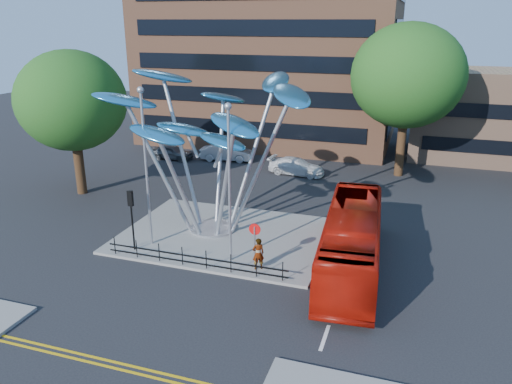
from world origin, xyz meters
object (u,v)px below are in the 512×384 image
(traffic_light_island, at_px, (131,208))
(no_entry_sign_island, at_px, (255,238))
(street_lamp_left, at_px, (145,155))
(street_lamp_right, at_px, (229,170))
(parked_car_left, at_px, (172,152))
(tree_right, at_px, (408,76))
(tree_left, at_px, (72,101))
(leaf_sculpture, at_px, (210,118))
(parked_car_right, at_px, (297,166))
(pedestrian, at_px, (258,254))
(red_bus, at_px, (352,240))
(parked_car_mid, at_px, (227,152))

(traffic_light_island, relative_size, no_entry_sign_island, 1.40)
(street_lamp_left, distance_m, street_lamp_right, 5.03)
(no_entry_sign_island, bearing_deg, parked_car_left, 127.79)
(no_entry_sign_island, bearing_deg, tree_right, 72.88)
(tree_left, relative_size, leaf_sculpture, 0.81)
(tree_left, relative_size, parked_car_right, 2.21)
(tree_right, distance_m, traffic_light_island, 24.06)
(tree_right, xyz_separation_m, parked_car_right, (-8.06, -2.41, -7.36))
(street_lamp_right, relative_size, parked_car_right, 1.78)
(street_lamp_right, height_order, pedestrian, street_lamp_right)
(tree_left, xyz_separation_m, leaf_sculpture, (11.93, -3.32, 0.08))
(tree_right, distance_m, parked_car_right, 11.17)
(tree_right, bearing_deg, parked_car_left, -176.15)
(traffic_light_island, height_order, parked_car_left, traffic_light_island)
(street_lamp_right, distance_m, pedestrian, 4.46)
(tree_left, distance_m, red_bus, 22.00)
(tree_right, distance_m, parked_car_left, 21.42)
(tree_left, distance_m, parked_car_left, 12.44)
(parked_car_left, bearing_deg, street_lamp_right, -141.29)
(street_lamp_left, relative_size, red_bus, 0.77)
(tree_right, height_order, red_bus, tree_right)
(no_entry_sign_island, height_order, parked_car_right, no_entry_sign_island)
(tree_left, distance_m, parked_car_right, 17.99)
(red_bus, distance_m, parked_car_left, 24.84)
(pedestrian, xyz_separation_m, parked_car_left, (-14.25, 18.15, -0.34))
(leaf_sculpture, relative_size, pedestrian, 7.51)
(street_lamp_right, bearing_deg, red_bus, 11.90)
(leaf_sculpture, bearing_deg, street_lamp_right, -55.09)
(leaf_sculpture, distance_m, pedestrian, 8.37)
(no_entry_sign_island, distance_m, parked_car_left, 22.97)
(parked_car_left, bearing_deg, parked_car_right, -91.79)
(tree_left, relative_size, street_lamp_right, 1.24)
(street_lamp_right, bearing_deg, tree_left, 154.23)
(no_entry_sign_island, xyz_separation_m, parked_car_left, (-14.06, 18.13, -1.15))
(street_lamp_right, xyz_separation_m, no_entry_sign_island, (1.50, -0.48, -3.28))
(street_lamp_right, distance_m, parked_car_right, 17.17)
(street_lamp_right, distance_m, no_entry_sign_island, 3.64)
(street_lamp_left, xyz_separation_m, parked_car_mid, (-2.64, 18.29, -4.58))
(red_bus, bearing_deg, pedestrian, -162.36)
(traffic_light_island, bearing_deg, leaf_sculpture, 54.96)
(red_bus, xyz_separation_m, parked_car_mid, (-13.74, 17.51, -0.81))
(leaf_sculpture, relative_size, street_lamp_right, 1.53)
(pedestrian, bearing_deg, tree_left, -58.23)
(traffic_light_island, relative_size, red_bus, 0.30)
(traffic_light_island, height_order, pedestrian, traffic_light_island)
(no_entry_sign_island, bearing_deg, traffic_light_island, -179.87)
(leaf_sculpture, height_order, no_entry_sign_island, leaf_sculpture)
(tree_right, relative_size, leaf_sculpture, 0.95)
(parked_car_left, bearing_deg, tree_right, -82.87)
(tree_right, xyz_separation_m, no_entry_sign_island, (-6.00, -19.48, -6.22))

